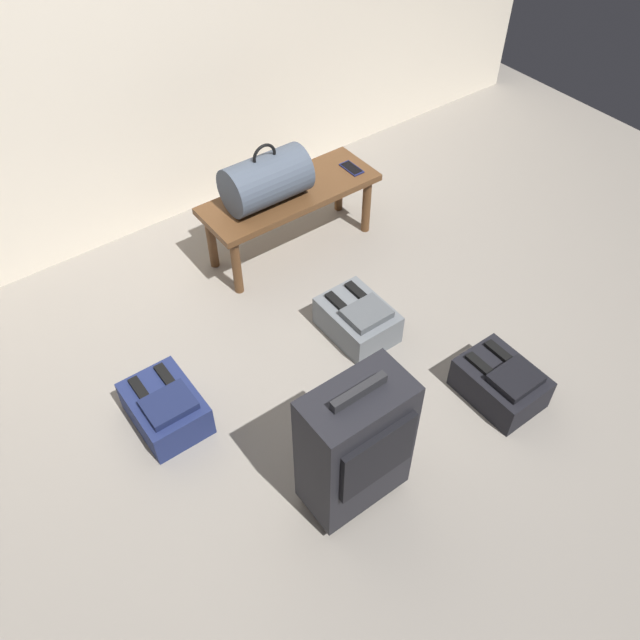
% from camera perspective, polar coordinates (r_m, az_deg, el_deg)
% --- Properties ---
extents(ground_plane, '(6.60, 6.60, 0.00)m').
position_cam_1_polar(ground_plane, '(3.08, -1.62, -6.12)').
color(ground_plane, gray).
extents(bench, '(1.00, 0.36, 0.39)m').
position_cam_1_polar(bench, '(3.60, -2.62, 10.48)').
color(bench, brown).
rests_on(bench, ground).
extents(duffel_bag_slate, '(0.44, 0.26, 0.34)m').
position_cam_1_polar(duffel_bag_slate, '(3.42, -4.76, 12.19)').
color(duffel_bag_slate, '#475160').
rests_on(duffel_bag_slate, bench).
extents(cell_phone, '(0.07, 0.14, 0.01)m').
position_cam_1_polar(cell_phone, '(3.73, 2.79, 13.18)').
color(cell_phone, '#191E4C').
rests_on(cell_phone, bench).
extents(suitcase_upright_charcoal, '(0.41, 0.25, 0.71)m').
position_cam_1_polar(suitcase_upright_charcoal, '(2.48, 3.17, -10.94)').
color(suitcase_upright_charcoal, black).
rests_on(suitcase_upright_charcoal, ground).
extents(backpack_grey, '(0.28, 0.38, 0.21)m').
position_cam_1_polar(backpack_grey, '(3.25, 3.34, 0.06)').
color(backpack_grey, slate).
rests_on(backpack_grey, ground).
extents(backpack_dark, '(0.28, 0.38, 0.21)m').
position_cam_1_polar(backpack_dark, '(3.10, 15.61, -5.32)').
color(backpack_dark, black).
rests_on(backpack_dark, ground).
extents(backpack_navy, '(0.28, 0.38, 0.21)m').
position_cam_1_polar(backpack_navy, '(2.98, -13.41, -7.52)').
color(backpack_navy, navy).
rests_on(backpack_navy, ground).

